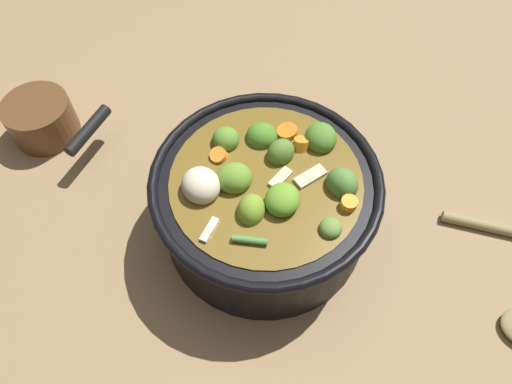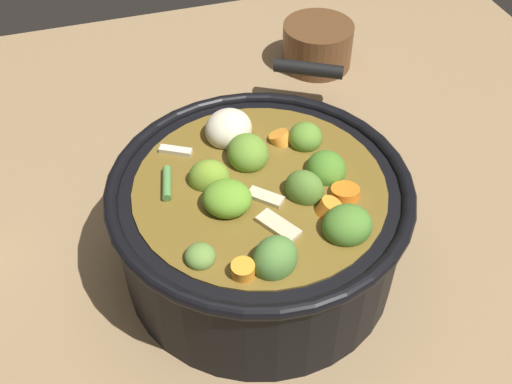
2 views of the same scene
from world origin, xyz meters
The scene contains 3 objects.
ground_plane centered at (0.00, 0.00, 0.00)m, with size 1.10×1.10×0.00m, color #8C704C.
cooking_pot centered at (0.00, 0.00, 0.06)m, with size 0.29×0.29×0.14m.
small_saucepan centered at (0.33, -0.19, 0.03)m, with size 0.16×0.14×0.06m.
Camera 1 is at (0.03, 0.32, 0.58)m, focal length 33.03 mm.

